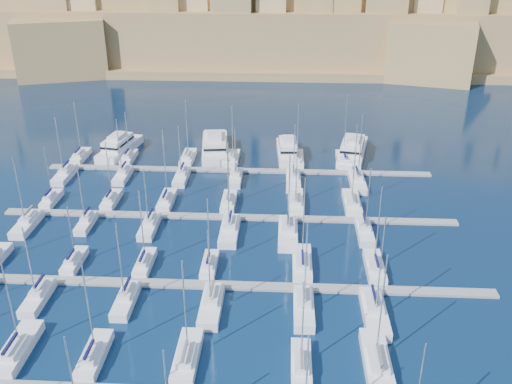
# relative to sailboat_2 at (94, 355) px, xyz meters

# --- Properties ---
(ground) EXTENTS (600.00, 600.00, 0.00)m
(ground) POSITION_rel_sailboat_2_xyz_m (12.98, 28.75, -0.75)
(ground) COLOR black
(ground) RESTS_ON ground
(pontoon_mid_near) EXTENTS (84.00, 2.00, 0.40)m
(pontoon_mid_near) POSITION_rel_sailboat_2_xyz_m (12.98, 16.75, -0.55)
(pontoon_mid_near) COLOR slate
(pontoon_mid_near) RESTS_ON ground
(pontoon_mid_far) EXTENTS (84.00, 2.00, 0.40)m
(pontoon_mid_far) POSITION_rel_sailboat_2_xyz_m (12.98, 38.75, -0.55)
(pontoon_mid_far) COLOR slate
(pontoon_mid_far) RESTS_ON ground
(pontoon_far) EXTENTS (84.00, 2.00, 0.40)m
(pontoon_far) POSITION_rel_sailboat_2_xyz_m (12.98, 60.75, -0.55)
(pontoon_far) COLOR slate
(pontoon_far) RESTS_ON ground
(sailboat_1) EXTENTS (3.01, 10.03, 16.26)m
(sailboat_1) POSITION_rel_sailboat_2_xyz_m (-10.03, 0.64, 0.02)
(sailboat_1) COLOR silver
(sailboat_1) RESTS_ON ground
(sailboat_2) EXTENTS (2.62, 8.72, 14.51)m
(sailboat_2) POSITION_rel_sailboat_2_xyz_m (0.00, 0.00, 0.00)
(sailboat_2) COLOR silver
(sailboat_2) RESTS_ON ground
(sailboat_3) EXTENTS (2.85, 9.52, 14.69)m
(sailboat_3) POSITION_rel_sailboat_2_xyz_m (11.66, 0.39, 0.01)
(sailboat_3) COLOR silver
(sailboat_3) RESTS_ON ground
(sailboat_4) EXTENTS (2.49, 8.29, 12.44)m
(sailboat_4) POSITION_rel_sailboat_2_xyz_m (25.82, -0.21, -0.02)
(sailboat_4) COLOR silver
(sailboat_4) RESTS_ON ground
(sailboat_5) EXTENTS (3.17, 10.56, 15.90)m
(sailboat_5) POSITION_rel_sailboat_2_xyz_m (35.11, 0.91, 0.03)
(sailboat_5) COLOR silver
(sailboat_5) RESTS_ON ground
(sailboat_13) EXTENTS (2.28, 7.61, 10.58)m
(sailboat_13) POSITION_rel_sailboat_2_xyz_m (-9.94, 21.46, -0.05)
(sailboat_13) COLOR silver
(sailboat_13) RESTS_ON ground
(sailboat_14) EXTENTS (2.32, 7.74, 13.47)m
(sailboat_14) POSITION_rel_sailboat_2_xyz_m (1.41, 21.52, -0.01)
(sailboat_14) COLOR silver
(sailboat_14) RESTS_ON ground
(sailboat_15) EXTENTS (2.29, 7.64, 12.43)m
(sailboat_15) POSITION_rel_sailboat_2_xyz_m (11.76, 21.47, -0.03)
(sailboat_15) COLOR silver
(sailboat_15) RESTS_ON ground
(sailboat_16) EXTENTS (3.00, 10.00, 15.58)m
(sailboat_16) POSITION_rel_sailboat_2_xyz_m (26.38, 22.63, 0.02)
(sailboat_16) COLOR silver
(sailboat_16) RESTS_ON ground
(sailboat_17) EXTENTS (2.73, 9.09, 14.72)m
(sailboat_17) POSITION_rel_sailboat_2_xyz_m (37.72, 22.18, 0.00)
(sailboat_17) COLOR silver
(sailboat_17) RESTS_ON ground
(sailboat_19) EXTENTS (2.53, 8.43, 12.80)m
(sailboat_19) POSITION_rel_sailboat_2_xyz_m (-11.86, 11.65, -0.02)
(sailboat_19) COLOR silver
(sailboat_19) RESTS_ON ground
(sailboat_20) EXTENTS (2.53, 8.44, 13.83)m
(sailboat_20) POSITION_rel_sailboat_2_xyz_m (0.99, 11.64, -0.01)
(sailboat_20) COLOR silver
(sailboat_20) RESTS_ON ground
(sailboat_21) EXTENTS (2.91, 9.70, 13.53)m
(sailboat_21) POSITION_rel_sailboat_2_xyz_m (13.37, 11.02, -0.00)
(sailboat_21) COLOR silver
(sailboat_21) RESTS_ON ground
(sailboat_22) EXTENTS (2.84, 9.47, 14.78)m
(sailboat_22) POSITION_rel_sailboat_2_xyz_m (26.38, 11.13, 0.01)
(sailboat_22) COLOR silver
(sailboat_22) RESTS_ON ground
(sailboat_23) EXTENTS (3.21, 10.69, 16.39)m
(sailboat_23) POSITION_rel_sailboat_2_xyz_m (36.12, 10.53, 0.03)
(sailboat_23) COLOR silver
(sailboat_23) RESTS_ON ground
(sailboat_24) EXTENTS (2.23, 7.43, 11.86)m
(sailboat_24) POSITION_rel_sailboat_2_xyz_m (-22.12, 43.37, -0.03)
(sailboat_24) COLOR silver
(sailboat_24) RESTS_ON ground
(sailboat_25) EXTENTS (2.41, 8.03, 12.76)m
(sailboat_25) POSITION_rel_sailboat_2_xyz_m (-10.33, 43.66, -0.02)
(sailboat_25) COLOR silver
(sailboat_25) RESTS_ON ground
(sailboat_26) EXTENTS (2.63, 8.78, 15.31)m
(sailboat_26) POSITION_rel_sailboat_2_xyz_m (0.52, 44.03, 0.01)
(sailboat_26) COLOR silver
(sailboat_26) RESTS_ON ground
(sailboat_27) EXTENTS (2.63, 8.76, 13.05)m
(sailboat_27) POSITION_rel_sailboat_2_xyz_m (12.65, 44.02, -0.01)
(sailboat_27) COLOR silver
(sailboat_27) RESTS_ON ground
(sailboat_28) EXTENTS (2.96, 9.86, 15.12)m
(sailboat_28) POSITION_rel_sailboat_2_xyz_m (25.57, 44.56, 0.01)
(sailboat_28) COLOR silver
(sailboat_28) RESTS_ON ground
(sailboat_29) EXTENTS (3.07, 10.23, 16.66)m
(sailboat_29) POSITION_rel_sailboat_2_xyz_m (36.38, 44.74, 0.03)
(sailboat_29) COLOR silver
(sailboat_29) RESTS_ON ground
(sailboat_30) EXTENTS (2.80, 9.33, 14.11)m
(sailboat_30) POSITION_rel_sailboat_2_xyz_m (-22.64, 33.20, 0.00)
(sailboat_30) COLOR silver
(sailboat_30) RESTS_ON ground
(sailboat_31) EXTENTS (2.23, 7.42, 11.91)m
(sailboat_31) POSITION_rel_sailboat_2_xyz_m (-12.17, 34.14, -0.03)
(sailboat_31) COLOR silver
(sailboat_31) RESTS_ON ground
(sailboat_32) EXTENTS (2.62, 8.73, 12.34)m
(sailboat_32) POSITION_rel_sailboat_2_xyz_m (-0.52, 33.50, -0.02)
(sailboat_32) COLOR silver
(sailboat_32) RESTS_ON ground
(sailboat_33) EXTENTS (3.12, 10.39, 16.09)m
(sailboat_33) POSITION_rel_sailboat_2_xyz_m (13.90, 32.68, 0.03)
(sailboat_33) COLOR silver
(sailboat_33) RESTS_ON ground
(sailboat_34) EXTENTS (3.31, 11.03, 15.95)m
(sailboat_34) POSITION_rel_sailboat_2_xyz_m (24.11, 32.37, 0.03)
(sailboat_34) COLOR silver
(sailboat_34) RESTS_ON ground
(sailboat_35) EXTENTS (2.61, 8.68, 13.27)m
(sailboat_35) POSITION_rel_sailboat_2_xyz_m (37.49, 33.52, -0.01)
(sailboat_35) COLOR silver
(sailboat_35) RESTS_ON ground
(sailboat_36) EXTENTS (2.57, 8.56, 13.81)m
(sailboat_36) POSITION_rel_sailboat_2_xyz_m (-23.96, 65.92, -0.01)
(sailboat_36) COLOR silver
(sailboat_36) RESTS_ON ground
(sailboat_37) EXTENTS (2.44, 8.14, 11.76)m
(sailboat_37) POSITION_rel_sailboat_2_xyz_m (-12.57, 65.72, -0.03)
(sailboat_37) COLOR silver
(sailboat_37) RESTS_ON ground
(sailboat_38) EXTENTS (2.78, 9.25, 14.52)m
(sailboat_38) POSITION_rel_sailboat_2_xyz_m (1.06, 66.26, 0.00)
(sailboat_38) COLOR silver
(sailboat_38) RESTS_ON ground
(sailboat_39) EXTENTS (2.74, 9.12, 13.54)m
(sailboat_39) POSITION_rel_sailboat_2_xyz_m (11.38, 66.20, -0.01)
(sailboat_39) COLOR silver
(sailboat_39) RESTS_ON ground
(sailboat_40) EXTENTS (2.96, 9.87, 13.67)m
(sailboat_40) POSITION_rel_sailboat_2_xyz_m (26.07, 66.56, 0.00)
(sailboat_40) COLOR silver
(sailboat_40) RESTS_ON ground
(sailboat_41) EXTENTS (2.98, 9.92, 15.92)m
(sailboat_41) POSITION_rel_sailboat_2_xyz_m (36.62, 66.59, 0.02)
(sailboat_41) COLOR silver
(sailboat_41) RESTS_ON ground
(sailboat_42) EXTENTS (2.84, 9.46, 14.08)m
(sailboat_42) POSITION_rel_sailboat_2_xyz_m (-23.71, 55.14, 0.00)
(sailboat_42) COLOR silver
(sailboat_42) RESTS_ON ground
(sailboat_43) EXTENTS (2.57, 8.58, 13.75)m
(sailboat_43) POSITION_rel_sailboat_2_xyz_m (-11.20, 55.57, -0.01)
(sailboat_43) COLOR silver
(sailboat_43) RESTS_ON ground
(sailboat_44) EXTENTS (2.62, 8.74, 12.49)m
(sailboat_44) POSITION_rel_sailboat_2_xyz_m (1.48, 55.49, -0.02)
(sailboat_44) COLOR silver
(sailboat_44) RESTS_ON ground
(sailboat_45) EXTENTS (2.55, 8.49, 12.25)m
(sailboat_45) POSITION_rel_sailboat_2_xyz_m (13.00, 55.61, -0.02)
(sailboat_45) COLOR silver
(sailboat_45) RESTS_ON ground
(sailboat_46) EXTENTS (2.98, 9.93, 13.56)m
(sailboat_46) POSITION_rel_sailboat_2_xyz_m (25.19, 54.91, 0.00)
(sailboat_46) COLOR silver
(sailboat_46) RESTS_ON ground
(sailboat_47) EXTENTS (3.04, 10.14, 16.04)m
(sailboat_47) POSITION_rel_sailboat_2_xyz_m (38.46, 54.80, 0.02)
(sailboat_47) COLOR silver
(sailboat_47) RESTS_ON ground
(motor_yacht_a) EXTENTS (7.73, 16.86, 5.25)m
(motor_yacht_a) POSITION_rel_sailboat_2_xyz_m (-15.93, 70.06, 0.98)
(motor_yacht_a) COLOR silver
(motor_yacht_a) RESTS_ON ground
(motor_yacht_b) EXTENTS (8.23, 20.34, 5.25)m
(motor_yacht_b) POSITION_rel_sailboat_2_xyz_m (6.69, 71.76, 0.98)
(motor_yacht_b) COLOR silver
(motor_yacht_b) RESTS_ON ground
(motor_yacht_c) EXTENTS (5.60, 15.66, 5.25)m
(motor_yacht_c) POSITION_rel_sailboat_2_xyz_m (23.96, 69.65, 0.98)
(motor_yacht_c) COLOR silver
(motor_yacht_c) RESTS_ON ground
(motor_yacht_d) EXTENTS (9.04, 19.04, 5.25)m
(motor_yacht_d) POSITION_rel_sailboat_2_xyz_m (39.06, 71.05, 0.98)
(motor_yacht_d) COLOR silver
(motor_yacht_d) RESTS_ON ground
(fortified_city) EXTENTS (460.00, 108.95, 59.52)m
(fortified_city) POSITION_rel_sailboat_2_xyz_m (12.79, 184.01, 13.99)
(fortified_city) COLOR brown
(fortified_city) RESTS_ON ground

